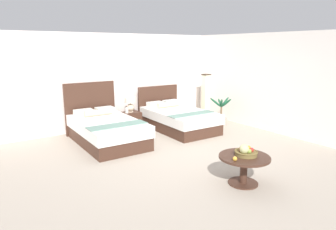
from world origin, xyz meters
The scene contains 13 objects.
ground_plane centered at (0.00, 0.00, -0.01)m, with size 9.54×9.28×0.02m, color #AC9E8D.
wall_back centered at (0.00, 2.84, 1.28)m, with size 9.54×0.12×2.56m, color white.
wall_side_right centered at (2.97, 0.40, 1.28)m, with size 0.12×4.88×2.56m, color white.
bed_near_window centered at (-1.04, 1.52, 0.32)m, with size 1.35×2.23×1.32m.
bed_near_corner centered at (1.04, 1.51, 0.30)m, with size 1.35×2.22×1.08m.
nightstand centered at (0.00, 2.23, 0.24)m, with size 0.47×0.43×0.47m.
table_lamp centered at (0.00, 2.25, 0.72)m, with size 0.30×0.30×0.41m.
vase centered at (-0.14, 2.19, 0.55)m, with size 0.09×0.09×0.15m.
coffee_table centered at (-0.11, -1.84, 0.35)m, with size 0.83×0.83×0.48m.
fruit_bowl centered at (-0.08, -1.83, 0.55)m, with size 0.38×0.38×0.21m.
loose_apple centered at (-0.39, -1.90, 0.51)m, with size 0.07×0.07×0.07m.
floor_lamp_corner centered at (2.58, 2.12, 0.69)m, with size 0.23×0.23×1.38m.
potted_palm centered at (2.34, 1.17, 0.23)m, with size 0.64×0.52×0.81m.
Camera 1 is at (-3.78, -4.95, 2.21)m, focal length 32.65 mm.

